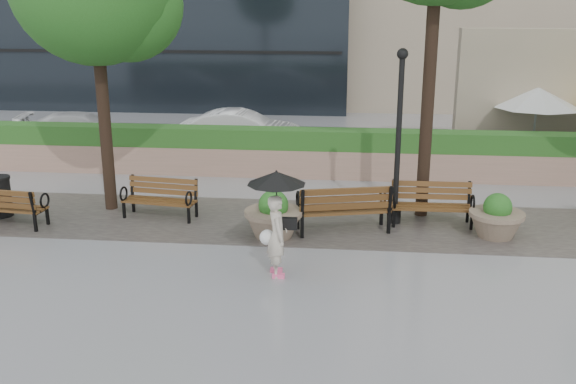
# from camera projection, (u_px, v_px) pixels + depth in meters

# --- Properties ---
(ground) EXTENTS (100.00, 100.00, 0.00)m
(ground) POSITION_uv_depth(u_px,v_px,m) (275.00, 276.00, 11.62)
(ground) COLOR gray
(ground) RESTS_ON ground
(cobble_strip) EXTENTS (28.00, 3.20, 0.01)m
(cobble_strip) POSITION_uv_depth(u_px,v_px,m) (292.00, 221.00, 14.48)
(cobble_strip) COLOR #383330
(cobble_strip) RESTS_ON ground
(hedge_wall) EXTENTS (24.00, 0.80, 1.35)m
(hedge_wall) POSITION_uv_depth(u_px,v_px,m) (306.00, 153.00, 18.11)
(hedge_wall) COLOR #A37C69
(hedge_wall) RESTS_ON ground
(asphalt_street) EXTENTS (40.00, 7.00, 0.00)m
(asphalt_street) POSITION_uv_depth(u_px,v_px,m) (314.00, 146.00, 22.11)
(asphalt_street) COLOR black
(asphalt_street) RESTS_ON ground
(bench_0) EXTENTS (1.74, 0.84, 0.90)m
(bench_0) POSITION_uv_depth(u_px,v_px,m) (8.00, 214.00, 14.13)
(bench_0) COLOR #573919
(bench_0) RESTS_ON ground
(bench_1) EXTENTS (1.74, 0.88, 0.89)m
(bench_1) POSITION_uv_depth(u_px,v_px,m) (160.00, 207.00, 14.68)
(bench_1) COLOR #573919
(bench_1) RESTS_ON ground
(bench_2) EXTENTS (2.10, 1.25, 1.06)m
(bench_2) POSITION_uv_depth(u_px,v_px,m) (343.00, 218.00, 13.76)
(bench_2) COLOR #573919
(bench_2) RESTS_ON ground
(bench_3) EXTENTS (1.77, 0.72, 0.94)m
(bench_3) POSITION_uv_depth(u_px,v_px,m) (431.00, 213.00, 14.19)
(bench_3) COLOR #573919
(bench_3) RESTS_ON ground
(planter_left) EXTENTS (1.22, 1.22, 1.02)m
(planter_left) POSITION_uv_depth(u_px,v_px,m) (274.00, 219.00, 13.43)
(planter_left) COLOR #7F6B56
(planter_left) RESTS_ON ground
(planter_right) EXTENTS (1.14, 1.14, 0.96)m
(planter_right) POSITION_uv_depth(u_px,v_px,m) (496.00, 220.00, 13.44)
(planter_right) COLOR #7F6B56
(planter_right) RESTS_ON ground
(trash_bin) EXTENTS (0.54, 0.54, 0.90)m
(trash_bin) POSITION_uv_depth(u_px,v_px,m) (0.00, 198.00, 14.72)
(trash_bin) COLOR black
(trash_bin) RESTS_ON ground
(lamppost) EXTENTS (0.28, 0.28, 3.85)m
(lamppost) POSITION_uv_depth(u_px,v_px,m) (398.00, 149.00, 13.95)
(lamppost) COLOR black
(lamppost) RESTS_ON ground
(patio_umb_white) EXTENTS (2.50, 2.50, 2.30)m
(patio_umb_white) POSITION_uv_depth(u_px,v_px,m) (537.00, 98.00, 19.21)
(patio_umb_white) COLOR black
(patio_umb_white) RESTS_ON ground
(car_left) EXTENTS (4.36, 2.38, 1.20)m
(car_left) POSITION_uv_depth(u_px,v_px,m) (83.00, 130.00, 21.65)
(car_left) COLOR silver
(car_left) RESTS_ON ground
(car_right) EXTENTS (4.02, 1.42, 1.32)m
(car_right) POSITION_uv_depth(u_px,v_px,m) (242.00, 130.00, 21.32)
(car_right) COLOR silver
(car_right) RESTS_ON ground
(pedestrian) EXTENTS (1.05, 1.05, 1.92)m
(pedestrian) POSITION_uv_depth(u_px,v_px,m) (277.00, 213.00, 11.36)
(pedestrian) COLOR beige
(pedestrian) RESTS_ON ground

